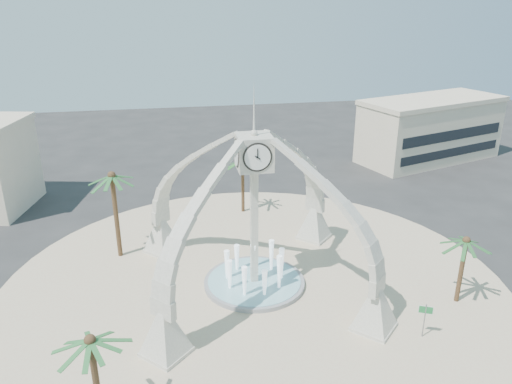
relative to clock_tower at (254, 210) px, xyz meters
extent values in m
plane|color=#282828|center=(0.00, 0.00, -6.49)|extent=(140.00, 140.00, 0.00)
cylinder|color=#C2B490|center=(0.00, 0.00, -6.46)|extent=(40.00, 40.00, 0.06)
cube|color=beige|center=(0.00, 0.00, -1.59)|extent=(0.55, 0.55, 9.80)
cube|color=beige|center=(0.00, 0.00, 4.56)|extent=(2.50, 2.50, 2.50)
cone|color=beige|center=(0.00, 0.00, 7.81)|extent=(0.20, 0.20, 4.00)
cylinder|color=white|center=(0.00, -1.29, 4.56)|extent=(1.84, 0.04, 1.84)
pyramid|color=beige|center=(7.07, 7.07, -4.89)|extent=(3.80, 3.80, 3.20)
pyramid|color=beige|center=(-7.07, 7.07, -4.89)|extent=(3.80, 3.80, 3.20)
pyramid|color=beige|center=(-7.07, -7.07, -4.89)|extent=(3.80, 3.80, 3.20)
pyramid|color=beige|center=(7.07, -7.07, -4.89)|extent=(3.80, 3.80, 3.20)
cylinder|color=gray|center=(0.00, 0.00, -6.29)|extent=(8.00, 8.00, 0.40)
cylinder|color=#84BCC5|center=(0.00, 0.00, -6.07)|extent=(7.40, 7.40, 0.04)
cone|color=white|center=(0.00, 0.00, -4.47)|extent=(0.60, 0.60, 3.20)
cube|color=beige|center=(30.00, 28.00, -2.49)|extent=(21.49, 13.79, 8.00)
cube|color=beige|center=(30.00, 28.00, 1.81)|extent=(21.87, 14.17, 0.60)
cylinder|color=brown|center=(14.57, -5.11, -3.86)|extent=(0.34, 0.34, 5.25)
cylinder|color=brown|center=(-10.80, 6.90, -2.64)|extent=(0.41, 0.41, 7.70)
cylinder|color=brown|center=(1.48, 14.50, -3.54)|extent=(0.34, 0.34, 5.90)
cylinder|color=brown|center=(-10.56, -12.37, -3.61)|extent=(0.36, 0.36, 5.76)
cylinder|color=slate|center=(9.95, -8.56, -5.20)|extent=(0.08, 0.08, 2.59)
cube|color=#1C7035|center=(9.95, -8.56, -4.31)|extent=(0.82, 0.41, 0.52)
cube|color=white|center=(9.95, -8.56, -4.31)|extent=(0.87, 0.42, 0.59)
camera|label=1|loc=(-6.25, -33.76, 14.99)|focal=35.00mm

